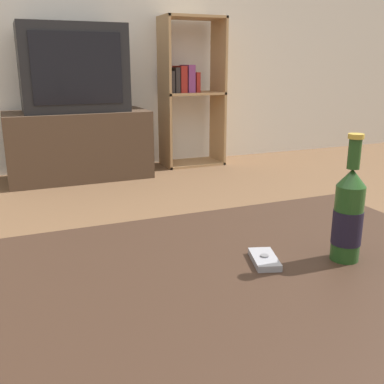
% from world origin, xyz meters
% --- Properties ---
extents(coffee_table, '(1.38, 0.80, 0.43)m').
position_xyz_m(coffee_table, '(0.00, 0.00, 0.38)').
color(coffee_table, '#332116').
rests_on(coffee_table, ground_plane).
extents(tv_stand, '(1.04, 0.49, 0.50)m').
position_xyz_m(tv_stand, '(0.21, 2.70, 0.25)').
color(tv_stand, '#4C3828').
rests_on(tv_stand, ground_plane).
extents(television, '(0.74, 0.40, 0.61)m').
position_xyz_m(television, '(0.21, 2.70, 0.81)').
color(television, black).
rests_on(television, tv_stand).
extents(bookshelf, '(0.51, 0.30, 1.21)m').
position_xyz_m(bookshelf, '(1.15, 2.81, 0.64)').
color(bookshelf, tan).
rests_on(bookshelf, ground_plane).
extents(beer_bottle, '(0.06, 0.06, 0.28)m').
position_xyz_m(beer_bottle, '(0.37, -0.02, 0.53)').
color(beer_bottle, '#1E4219').
rests_on(beer_bottle, coffee_table).
extents(cell_phone, '(0.08, 0.11, 0.02)m').
position_xyz_m(cell_phone, '(0.20, 0.03, 0.44)').
color(cell_phone, gray).
rests_on(cell_phone, coffee_table).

